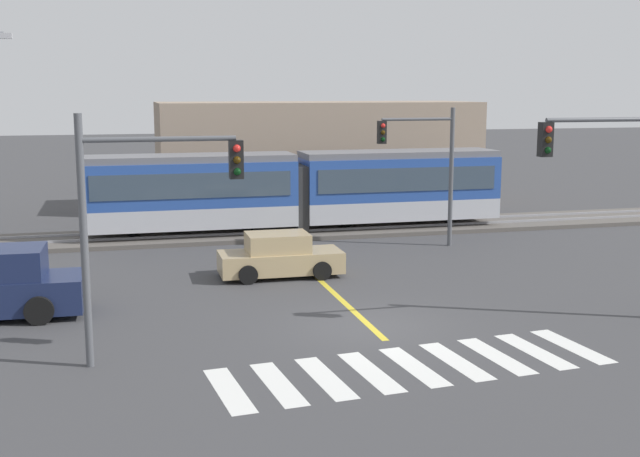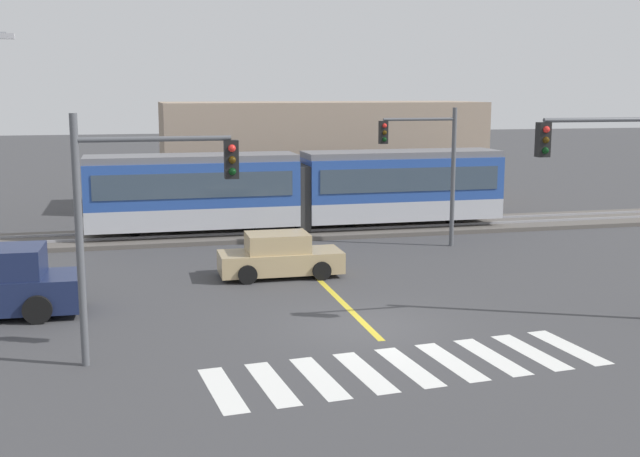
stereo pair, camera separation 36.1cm
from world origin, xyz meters
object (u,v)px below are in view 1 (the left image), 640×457
traffic_light_near_left (140,203)px  traffic_light_near_right (619,178)px  sedan_crossing (280,257)px  traffic_light_far_right (426,156)px  light_rail_tram (298,188)px

traffic_light_near_left → traffic_light_near_right: size_ratio=0.96×
sedan_crossing → traffic_light_near_left: bearing=-121.6°
sedan_crossing → traffic_light_near_left: traffic_light_near_left is taller
traffic_light_far_right → traffic_light_near_right: (1.05, -11.27, 0.28)m
light_rail_tram → sedan_crossing: (-2.46, -8.10, -1.35)m
light_rail_tram → traffic_light_near_left: size_ratio=3.17×
light_rail_tram → traffic_light_near_right: (5.37, -15.64, 1.94)m
light_rail_tram → traffic_light_near_left: bearing=-114.6°
sedan_crossing → traffic_light_far_right: size_ratio=0.75×
sedan_crossing → light_rail_tram: bearing=73.1°
light_rail_tram → traffic_light_far_right: 6.37m
light_rail_tram → traffic_light_far_right: size_ratio=3.27×
sedan_crossing → traffic_light_far_right: bearing=28.8°
sedan_crossing → traffic_light_near_right: bearing=-44.0°
light_rail_tram → sedan_crossing: light_rail_tram is taller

